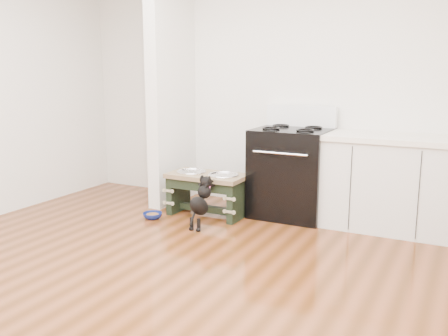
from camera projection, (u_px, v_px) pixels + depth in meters
ground at (153, 289)px, 3.52m from camera, size 5.00×5.00×0.00m
room_shell at (146, 54)px, 3.20m from camera, size 5.00×5.00×5.00m
partition_wall at (172, 85)px, 5.61m from camera, size 0.15×0.80×2.70m
oven_range at (291, 171)px, 5.20m from camera, size 0.76×0.69×1.14m
cabinet_run at (389, 183)px, 4.78m from camera, size 1.24×0.64×0.91m
dog_feeder at (207, 186)px, 5.23m from camera, size 0.82×0.44×0.47m
puppy at (201, 200)px, 4.85m from camera, size 0.14×0.42×0.50m
floor_bowl at (153, 216)px, 5.17m from camera, size 0.26×0.26×0.06m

